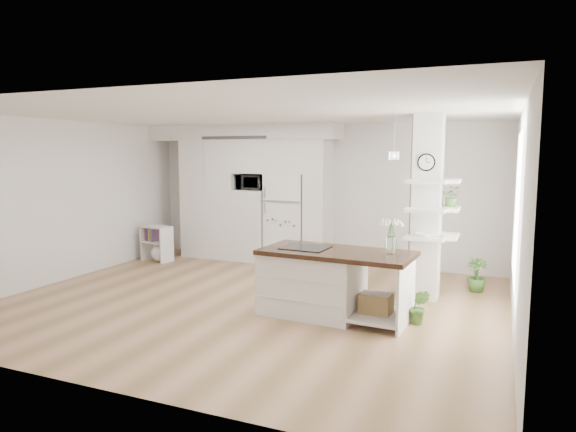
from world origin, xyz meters
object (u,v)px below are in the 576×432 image
kitchen_island (320,280)px  bookshelf (158,246)px  refrigerator (288,219)px  floor_plant_a (419,307)px

kitchen_island → bookshelf: bearing=158.3°
bookshelf → kitchen_island: bearing=-14.5°
refrigerator → kitchen_island: 3.30m
refrigerator → kitchen_island: refrigerator is taller
kitchen_island → floor_plant_a: bearing=8.3°
refrigerator → bookshelf: bearing=-160.4°
refrigerator → bookshelf: refrigerator is taller
refrigerator → floor_plant_a: (2.93, -2.72, -0.65)m
refrigerator → kitchen_island: (1.65, -2.82, -0.41)m
kitchen_island → floor_plant_a: 1.31m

